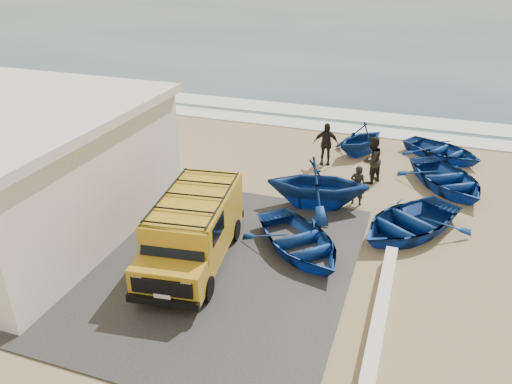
% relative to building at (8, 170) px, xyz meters
% --- Properties ---
extents(ground, '(160.00, 160.00, 0.00)m').
position_rel_building_xyz_m(ground, '(7.50, 2.00, -2.16)').
color(ground, tan).
extents(slab, '(12.00, 10.00, 0.05)m').
position_rel_building_xyz_m(slab, '(5.50, -0.00, -2.14)').
color(slab, '#3B3836').
rests_on(slab, ground).
extents(ocean, '(180.00, 88.00, 0.01)m').
position_rel_building_xyz_m(ocean, '(7.50, 58.00, -2.16)').
color(ocean, '#385166').
rests_on(ocean, ground).
extents(surf_line, '(180.00, 1.60, 0.06)m').
position_rel_building_xyz_m(surf_line, '(7.50, 14.00, -2.13)').
color(surf_line, white).
rests_on(surf_line, ground).
extents(surf_wash, '(180.00, 2.20, 0.04)m').
position_rel_building_xyz_m(surf_wash, '(7.50, 16.50, -2.14)').
color(surf_wash, white).
rests_on(surf_wash, ground).
extents(building, '(8.40, 9.40, 4.30)m').
position_rel_building_xyz_m(building, '(0.00, 0.00, 0.00)').
color(building, white).
rests_on(building, ground).
extents(parapet, '(0.35, 6.00, 0.55)m').
position_rel_building_xyz_m(parapet, '(12.50, -1.00, -1.89)').
color(parapet, silver).
rests_on(parapet, ground).
extents(van, '(2.64, 5.32, 2.19)m').
position_rel_building_xyz_m(van, '(6.71, 0.08, -0.99)').
color(van, gold).
rests_on(van, ground).
extents(boat_near_left, '(4.85, 4.87, 0.83)m').
position_rel_building_xyz_m(boat_near_left, '(9.65, 1.61, -1.75)').
color(boat_near_left, navy).
rests_on(boat_near_left, ground).
extents(boat_near_right, '(4.98, 5.31, 0.90)m').
position_rel_building_xyz_m(boat_near_right, '(12.86, 3.97, -1.72)').
color(boat_near_right, navy).
rests_on(boat_near_right, ground).
extents(boat_mid_left, '(4.30, 3.89, 1.98)m').
position_rel_building_xyz_m(boat_mid_left, '(9.50, 4.81, -1.18)').
color(boat_mid_left, navy).
rests_on(boat_mid_left, ground).
extents(boat_mid_right, '(4.76, 5.12, 0.86)m').
position_rel_building_xyz_m(boat_mid_right, '(14.10, 8.11, -1.73)').
color(boat_mid_right, navy).
rests_on(boat_mid_right, ground).
extents(boat_far_left, '(3.63, 3.78, 1.53)m').
position_rel_building_xyz_m(boat_far_left, '(10.22, 10.67, -1.40)').
color(boat_far_left, navy).
rests_on(boat_far_left, ground).
extents(boat_far_right, '(4.55, 4.18, 0.77)m').
position_rel_building_xyz_m(boat_far_right, '(13.89, 11.38, -1.78)').
color(boat_far_right, navy).
rests_on(boat_far_right, ground).
extents(fisherman_front, '(0.61, 0.42, 1.58)m').
position_rel_building_xyz_m(fisherman_front, '(10.86, 5.54, -1.37)').
color(fisherman_front, black).
rests_on(fisherman_front, ground).
extents(fisherman_middle, '(1.14, 1.22, 1.99)m').
position_rel_building_xyz_m(fisherman_middle, '(11.08, 7.69, -1.17)').
color(fisherman_middle, black).
rests_on(fisherman_middle, ground).
extents(fisherman_back, '(1.19, 0.66, 1.92)m').
position_rel_building_xyz_m(fisherman_back, '(8.90, 9.02, -1.21)').
color(fisherman_back, black).
rests_on(fisherman_back, ground).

